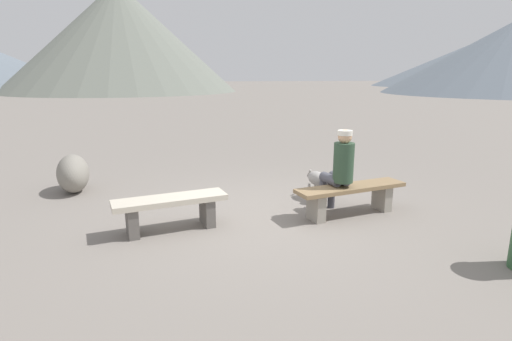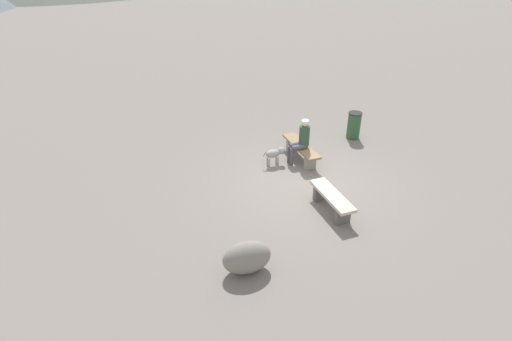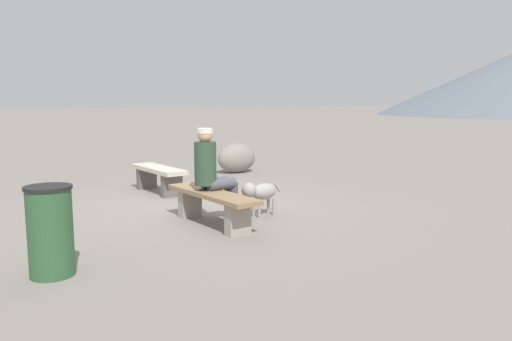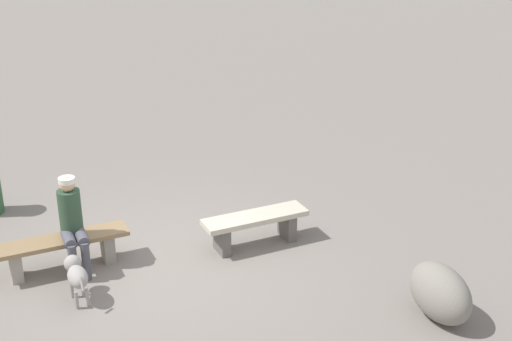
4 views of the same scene
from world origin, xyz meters
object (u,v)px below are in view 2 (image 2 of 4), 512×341
(boulder, at_px, (247,258))
(bench_left, at_px, (332,199))
(bench_right, at_px, (301,149))
(dog, at_px, (275,153))
(trash_bin, at_px, (354,125))
(seated_person, at_px, (301,139))

(boulder, bearing_deg, bench_left, -52.51)
(bench_right, distance_m, dog, 0.82)
(bench_left, distance_m, dog, 2.59)
(boulder, bearing_deg, bench_right, -26.21)
(bench_right, distance_m, trash_bin, 2.35)
(bench_right, relative_size, seated_person, 1.38)
(boulder, bearing_deg, trash_bin, -37.06)
(trash_bin, bearing_deg, bench_left, 153.03)
(bench_right, bearing_deg, dog, 91.84)
(dog, relative_size, boulder, 0.71)
(seated_person, bearing_deg, bench_left, 172.80)
(bench_left, bearing_deg, seated_person, -8.91)
(bench_left, xyz_separation_m, bench_right, (2.64, 0.09, -0.01))
(bench_right, bearing_deg, seated_person, 148.84)
(bench_right, relative_size, dog, 2.66)
(seated_person, bearing_deg, boulder, 142.86)
(bench_left, distance_m, boulder, 2.81)
(seated_person, xyz_separation_m, dog, (-0.03, 0.74, -0.38))
(seated_person, bearing_deg, trash_bin, -67.80)
(bench_right, bearing_deg, bench_left, 169.58)
(bench_left, height_order, trash_bin, trash_bin)
(bench_left, bearing_deg, trash_bin, -39.33)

